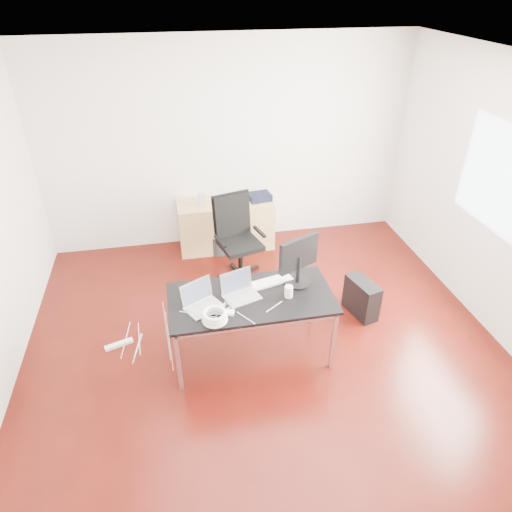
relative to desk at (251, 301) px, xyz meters
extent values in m
plane|color=#390A06|center=(0.16, -0.01, -0.68)|extent=(5.00, 5.00, 0.00)
plane|color=silver|center=(0.16, -0.01, 2.12)|extent=(5.00, 5.00, 0.00)
plane|color=silver|center=(0.16, 2.49, 0.72)|extent=(5.00, 0.00, 5.00)
plane|color=white|center=(2.64, 0.19, 0.92)|extent=(0.00, 1.50, 1.50)
cube|color=black|center=(0.00, 0.00, 0.04)|extent=(1.60, 0.80, 0.03)
cube|color=silver|center=(-0.75, -0.35, -0.33)|extent=(0.04, 0.04, 0.70)
cube|color=silver|center=(-0.75, 0.35, -0.33)|extent=(0.04, 0.04, 0.70)
cube|color=silver|center=(0.75, -0.35, -0.33)|extent=(0.04, 0.04, 0.70)
cube|color=silver|center=(0.75, 0.35, -0.33)|extent=(0.04, 0.04, 0.70)
cylinder|color=black|center=(0.12, 1.38, -0.44)|extent=(0.06, 0.06, 0.47)
cube|color=black|center=(0.12, 1.38, -0.18)|extent=(0.58, 0.57, 0.06)
cube|color=black|center=(0.06, 1.59, 0.13)|extent=(0.47, 0.22, 0.55)
cube|color=tan|center=(-0.35, 2.22, -0.33)|extent=(0.50, 0.50, 0.70)
cube|color=tan|center=(0.46, 2.22, -0.33)|extent=(0.50, 0.50, 0.70)
cube|color=black|center=(1.37, 0.40, -0.46)|extent=(0.31, 0.49, 0.44)
cylinder|color=black|center=(-0.08, 2.05, -0.54)|extent=(0.31, 0.31, 0.28)
cube|color=white|center=(-1.37, 0.38, -0.66)|extent=(0.30, 0.15, 0.04)
cube|color=silver|center=(-0.46, -0.09, 0.06)|extent=(0.40, 0.36, 0.01)
cube|color=silver|center=(-0.52, 0.01, 0.18)|extent=(0.31, 0.20, 0.22)
cube|color=#475166|center=(-0.52, 0.01, 0.18)|extent=(0.27, 0.17, 0.18)
cube|color=silver|center=(-0.09, 0.00, 0.06)|extent=(0.39, 0.32, 0.01)
cube|color=silver|center=(-0.12, 0.11, 0.18)|extent=(0.33, 0.15, 0.22)
cube|color=#475166|center=(-0.12, 0.10, 0.18)|extent=(0.29, 0.13, 0.18)
cylinder|color=black|center=(0.50, 0.14, 0.06)|extent=(0.26, 0.26, 0.02)
cylinder|color=black|center=(0.50, 0.14, 0.22)|extent=(0.05, 0.05, 0.30)
cube|color=black|center=(0.50, 0.15, 0.39)|extent=(0.43, 0.23, 0.34)
cube|color=#475166|center=(0.50, 0.18, 0.39)|extent=(0.36, 0.17, 0.29)
cube|color=white|center=(0.25, 0.20, 0.06)|extent=(0.46, 0.24, 0.02)
cylinder|color=white|center=(0.36, -0.06, 0.11)|extent=(0.09, 0.09, 0.12)
cylinder|color=#5F2B20|center=(0.36, -0.04, 0.10)|extent=(0.09, 0.09, 0.10)
torus|color=white|center=(-0.39, -0.29, 0.07)|extent=(0.24, 0.24, 0.04)
torus|color=white|center=(-0.39, -0.29, 0.11)|extent=(0.23, 0.23, 0.04)
torus|color=white|center=(-0.39, -0.29, 0.14)|extent=(0.22, 0.22, 0.04)
cube|color=white|center=(-0.23, -0.21, 0.07)|extent=(0.09, 0.09, 0.03)
cube|color=#9E9E9E|center=(-0.27, 2.19, 0.11)|extent=(0.09, 0.08, 0.18)
cube|color=black|center=(0.54, 2.20, 0.07)|extent=(0.33, 0.28, 0.09)
camera|label=1|loc=(-0.64, -3.46, 2.74)|focal=32.00mm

